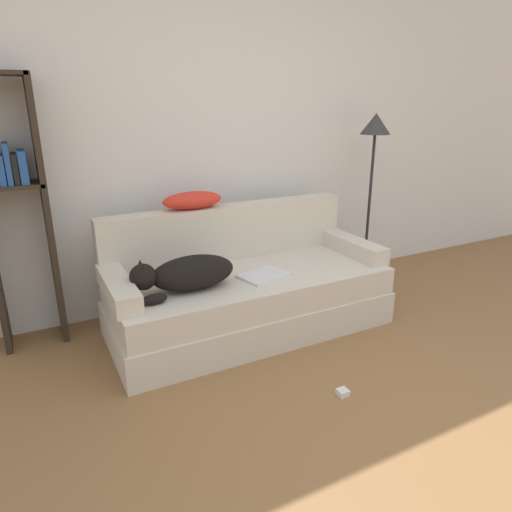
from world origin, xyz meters
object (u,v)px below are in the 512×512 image
object	(u,v)px
floor_lamp	(374,146)
power_adapter	(343,392)
laptop	(264,275)
bookshelf	(13,200)
dog	(186,274)
couch	(250,301)
throw_pillow	(192,200)

from	to	relation	value
floor_lamp	power_adapter	size ratio (longest dim) A/B	24.37
floor_lamp	laptop	bearing A→B (deg)	-161.26
bookshelf	dog	bearing A→B (deg)	-34.00
couch	throw_pillow	distance (m)	0.81
bookshelf	power_adapter	distance (m)	2.27
couch	dog	world-z (taller)	dog
dog	power_adapter	xyz separation A→B (m)	(0.58, -0.86, -0.51)
power_adapter	dog	bearing A→B (deg)	123.85
throw_pillow	power_adapter	world-z (taller)	throw_pillow
laptop	power_adapter	world-z (taller)	laptop
couch	bookshelf	size ratio (longest dim) A/B	1.13
couch	laptop	size ratio (longest dim) A/B	5.32
dog	floor_lamp	distance (m)	1.95
bookshelf	floor_lamp	world-z (taller)	bookshelf
floor_lamp	throw_pillow	bearing A→B (deg)	177.91
power_adapter	couch	bearing A→B (deg)	95.62
couch	bookshelf	world-z (taller)	bookshelf
throw_pillow	power_adapter	size ratio (longest dim) A/B	7.23
dog	laptop	size ratio (longest dim) A/B	1.82
dog	bookshelf	size ratio (longest dim) A/B	0.39
couch	power_adapter	xyz separation A→B (m)	(0.09, -0.95, -0.19)
laptop	floor_lamp	size ratio (longest dim) A/B	0.25
floor_lamp	couch	bearing A→B (deg)	-166.57
throw_pillow	floor_lamp	size ratio (longest dim) A/B	0.30
dog	throw_pillow	world-z (taller)	throw_pillow
couch	dog	xyz separation A→B (m)	(-0.49, -0.09, 0.32)
couch	floor_lamp	bearing A→B (deg)	13.43
couch	floor_lamp	xyz separation A→B (m)	(1.30, 0.31, 0.99)
couch	floor_lamp	world-z (taller)	floor_lamp
bookshelf	floor_lamp	xyz separation A→B (m)	(2.67, -0.19, 0.23)
dog	laptop	bearing A→B (deg)	-2.58
throw_pillow	laptop	bearing A→B (deg)	-57.09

